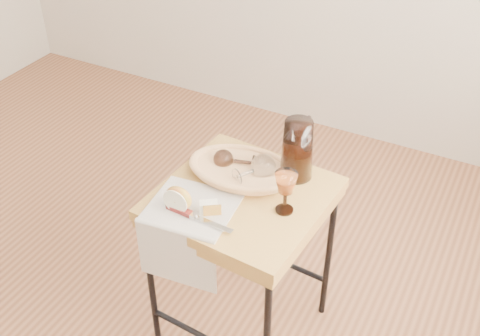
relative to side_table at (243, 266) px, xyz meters
The scene contains 11 objects.
floor 0.74m from the side_table, 157.98° to the right, with size 3.60×3.60×0.00m, color #57311D.
side_table is the anchor object (origin of this frame).
tea_towel 0.39m from the side_table, 128.72° to the right, with size 0.27×0.24×0.01m, color silver.
bread_basket 0.37m from the side_table, 119.74° to the left, with size 0.33×0.23×0.05m, color #B77946, non-canonical shape.
goblet_lying_a 0.41m from the side_table, 128.29° to the left, with size 0.12×0.07×0.07m, color #4B3429, non-canonical shape.
goblet_lying_b 0.40m from the side_table, 87.80° to the left, with size 0.14×0.09×0.09m, color white, non-canonical shape.
pitcher 0.49m from the side_table, 57.23° to the left, with size 0.15×0.23×0.26m, color black, non-canonical shape.
wine_goblet 0.44m from the side_table, ahead, with size 0.07×0.07×0.15m, color white, non-canonical shape.
apple_half 0.44m from the side_table, 130.75° to the right, with size 0.09×0.05×0.09m, color #BC3D27.
apple_wedge 0.39m from the side_table, 110.59° to the right, with size 0.06×0.03×0.04m, color white.
table_knife 0.40m from the side_table, 110.44° to the right, with size 0.24×0.02×0.02m, color silver, non-canonical shape.
Camera 1 is at (1.31, -1.11, 1.91)m, focal length 44.36 mm.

